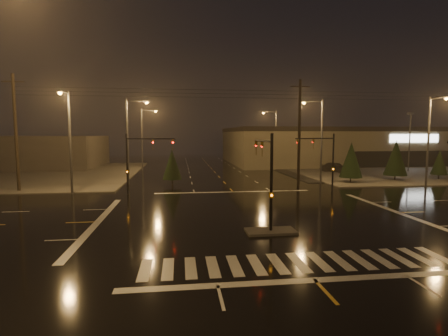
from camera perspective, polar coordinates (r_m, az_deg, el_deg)
The scene contains 26 objects.
ground at distance 25.46m, azimuth 5.30°, elevation -7.97°, with size 140.00×140.00×0.00m, color black.
sidewalk_ne at distance 64.98m, azimuth 25.82°, elevation -0.18°, with size 36.00×36.00×0.12m, color #474440.
sidewalk_nw at distance 59.76m, azimuth -31.49°, elevation -0.91°, with size 36.00×36.00×0.12m, color #474440.
median_island at distance 21.69m, azimuth 7.63°, elevation -10.20°, with size 3.00×1.60×0.15m, color #474440.
crosswalk at distance 17.16m, azimuth 12.06°, elevation -14.83°, with size 15.00×2.60×0.01m, color beige.
stop_bar_near at distance 15.42m, azimuth 14.62°, elevation -17.29°, with size 16.00×0.50×0.01m, color beige.
stop_bar_far at distance 36.07m, azimuth 1.50°, elevation -3.92°, with size 16.00×0.50×0.01m, color beige.
parking_lot at distance 66.25m, azimuth 30.39°, elevation -0.31°, with size 50.00×24.00×0.08m, color black.
retail_building at distance 80.99m, azimuth 22.74°, elevation 3.65°, with size 60.20×28.30×7.20m.
commercial_block at distance 72.54m, azimuth -31.33°, elevation 2.27°, with size 30.00×18.00×5.60m, color #3A3533.
signal_mast_median at distance 21.88m, azimuth 7.13°, elevation -0.24°, with size 0.25×4.59×6.00m.
signal_mast_ne at distance 37.46m, azimuth 16.25°, elevation 2.05°, with size 4.84×1.86×6.00m.
signal_mast_nw at distance 34.60m, azimuth -14.01°, elevation 1.83°, with size 4.84×1.86×6.00m.
streetlight_1 at distance 42.55m, azimuth -15.10°, elevation 5.18°, with size 2.77×0.32×10.00m.
streetlight_2 at distance 58.44m, azimuth -12.96°, elevation 5.29°, with size 2.77×0.32×10.00m.
streetlight_3 at distance 43.46m, azimuth 15.28°, elevation 5.18°, with size 2.77×0.32×10.00m.
streetlight_4 at distance 62.41m, azimuth 8.22°, elevation 5.38°, with size 2.77×0.32×10.00m.
streetlight_5 at distance 36.89m, azimuth -24.00°, elevation 4.86°, with size 0.32×2.77×10.00m.
streetlight_6 at distance 44.73m, azimuth 30.67°, elevation 4.61°, with size 0.32×2.77×10.00m.
utility_pole_0 at distance 41.60m, azimuth -30.86°, elevation 5.04°, with size 2.20×0.32×12.00m.
utility_pole_1 at distance 40.45m, azimuth 12.19°, elevation 5.70°, with size 2.20×0.32×12.00m.
conifer_0 at distance 45.08m, azimuth 20.04°, elevation 1.27°, with size 2.73×2.73×4.97m.
conifer_1 at distance 49.67m, azimuth 26.24°, elevation 1.52°, with size 2.86×2.86×5.17m.
conifer_2 at distance 53.20m, azimuth 31.73°, elevation 0.81°, with size 2.06×2.06×3.91m.
conifer_3 at distance 40.89m, azimuth -8.47°, elevation 0.60°, with size 2.24×2.24×4.20m.
car_parked at distance 56.58m, azimuth 17.77°, elevation 0.10°, with size 1.93×4.79×1.63m, color black.
Camera 1 is at (-5.42, -24.16, 5.95)m, focal length 28.00 mm.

